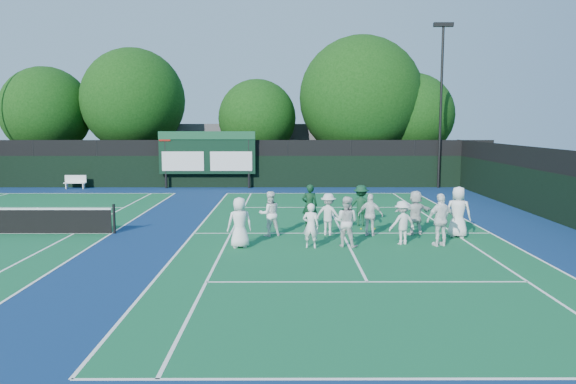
{
  "coord_description": "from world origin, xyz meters",
  "views": [
    {
      "loc": [
        -2.07,
        -19.34,
        4.04
      ],
      "look_at": [
        -2.0,
        3.0,
        1.3
      ],
      "focal_mm": 35.0,
      "sensor_mm": 36.0,
      "label": 1
    }
  ],
  "objects": [
    {
      "name": "tree_c",
      "position": [
        -3.93,
        19.58,
        4.24
      ],
      "size": [
        5.33,
        5.33,
        7.05
      ],
      "color": "black",
      "rests_on": "ground"
    },
    {
      "name": "player_back_2",
      "position": [
        0.96,
        0.54,
        0.77
      ],
      "size": [
        0.97,
        0.65,
        1.53
      ],
      "primitive_type": "imported",
      "rotation": [
        0.0,
        0.0,
        2.8
      ],
      "color": "white",
      "rests_on": "ground"
    },
    {
      "name": "player_front_2",
      "position": [
        -0.1,
        -1.21,
        0.83
      ],
      "size": [
        1.0,
        0.9,
        1.67
      ],
      "primitive_type": "imported",
      "rotation": [
        0.0,
        0.0,
        2.74
      ],
      "color": "silver",
      "rests_on": "ground"
    },
    {
      "name": "tennis_ball_1",
      "position": [
        0.79,
        1.74,
        0.03
      ],
      "size": [
        0.07,
        0.07,
        0.07
      ],
      "primitive_type": "sphere",
      "color": "#B3D318",
      "rests_on": "ground"
    },
    {
      "name": "tree_a",
      "position": [
        -18.4,
        19.58,
        4.69
      ],
      "size": [
        6.08,
        6.08,
        7.89
      ],
      "color": "black",
      "rests_on": "ground"
    },
    {
      "name": "tree_e",
      "position": [
        6.76,
        19.58,
        4.46
      ],
      "size": [
        5.7,
        5.7,
        7.46
      ],
      "color": "black",
      "rests_on": "ground"
    },
    {
      "name": "player_back_4",
      "position": [
        4.03,
        0.29,
        0.91
      ],
      "size": [
        1.03,
        0.83,
        1.83
      ],
      "primitive_type": "imported",
      "rotation": [
        0.0,
        0.0,
        2.82
      ],
      "color": "white",
      "rests_on": "ground"
    },
    {
      "name": "court_apron",
      "position": [
        -6.0,
        1.0,
        0.0
      ],
      "size": [
        34.0,
        32.0,
        0.01
      ],
      "primitive_type": "cube",
      "color": "navy",
      "rests_on": "ground"
    },
    {
      "name": "player_front_1",
      "position": [
        -1.27,
        -1.43,
        0.74
      ],
      "size": [
        0.61,
        0.47,
        1.48
      ],
      "primitive_type": "imported",
      "rotation": [
        0.0,
        0.0,
        2.9
      ],
      "color": "white",
      "rests_on": "ground"
    },
    {
      "name": "tennis_ball_5",
      "position": [
        1.32,
        1.76,
        0.03
      ],
      "size": [
        0.07,
        0.07,
        0.07
      ],
      "primitive_type": "sphere",
      "color": "#B3D318",
      "rests_on": "ground"
    },
    {
      "name": "tree_b",
      "position": [
        -12.4,
        19.58,
        5.43
      ],
      "size": [
        7.05,
        7.05,
        9.14
      ],
      "color": "black",
      "rests_on": "ground"
    },
    {
      "name": "player_back_3",
      "position": [
        2.63,
        0.81,
        0.81
      ],
      "size": [
        1.58,
        0.94,
        1.62
      ],
      "primitive_type": "imported",
      "rotation": [
        0.0,
        0.0,
        3.47
      ],
      "color": "white",
      "rests_on": "ground"
    },
    {
      "name": "player_front_3",
      "position": [
        1.81,
        -0.87,
        0.74
      ],
      "size": [
        1.08,
        0.84,
        1.48
      ],
      "primitive_type": "imported",
      "rotation": [
        0.0,
        0.0,
        3.49
      ],
      "color": "silver",
      "rests_on": "ground"
    },
    {
      "name": "coach_left",
      "position": [
        -1.15,
        2.39,
        0.84
      ],
      "size": [
        0.63,
        0.42,
        1.68
      ],
      "primitive_type": "imported",
      "rotation": [
        0.0,
        0.0,
        3.18
      ],
      "color": "#0D321A",
      "rests_on": "ground"
    },
    {
      "name": "scoreboard",
      "position": [
        -7.01,
        15.59,
        2.19
      ],
      "size": [
        6.0,
        0.21,
        3.55
      ],
      "color": "black",
      "rests_on": "ground"
    },
    {
      "name": "ground",
      "position": [
        0.0,
        0.0,
        0.0
      ],
      "size": [
        120.0,
        120.0,
        0.0
      ],
      "primitive_type": "plane",
      "color": "#1D360E",
      "rests_on": "ground"
    },
    {
      "name": "tree_d",
      "position": [
        3.2,
        19.58,
        5.56
      ],
      "size": [
        8.41,
        8.41,
        9.98
      ],
      "color": "black",
      "rests_on": "ground"
    },
    {
      "name": "player_back_0",
      "position": [
        -2.67,
        0.55,
        0.81
      ],
      "size": [
        0.94,
        0.82,
        1.63
      ],
      "primitive_type": "imported",
      "rotation": [
        0.0,
        0.0,
        3.44
      ],
      "color": "white",
      "rests_on": "ground"
    },
    {
      "name": "player_back_1",
      "position": [
        -0.54,
        0.71,
        0.77
      ],
      "size": [
        1.12,
        0.88,
        1.53
      ],
      "primitive_type": "imported",
      "rotation": [
        0.0,
        0.0,
        2.79
      ],
      "color": "silver",
      "rests_on": "ground"
    },
    {
      "name": "back_fence",
      "position": [
        -6.0,
        16.0,
        1.36
      ],
      "size": [
        34.0,
        0.08,
        3.0
      ],
      "color": "black",
      "rests_on": "ground"
    },
    {
      "name": "coach_right",
      "position": [
        0.88,
        2.51,
        0.81
      ],
      "size": [
        1.16,
        0.83,
        1.63
      ],
      "primitive_type": "imported",
      "rotation": [
        0.0,
        0.0,
        2.9
      ],
      "color": "#0F3A21",
      "rests_on": "ground"
    },
    {
      "name": "tennis_ball_3",
      "position": [
        -3.56,
        0.8,
        0.03
      ],
      "size": [
        0.07,
        0.07,
        0.07
      ],
      "primitive_type": "sphere",
      "color": "#B3D318",
      "rests_on": "ground"
    },
    {
      "name": "clubhouse",
      "position": [
        -2.0,
        24.0,
        2.0
      ],
      "size": [
        18.0,
        6.0,
        4.0
      ],
      "primitive_type": "cube",
      "color": "#57575C",
      "rests_on": "ground"
    },
    {
      "name": "light_pole_right",
      "position": [
        7.5,
        15.7,
        6.3
      ],
      "size": [
        1.2,
        0.3,
        10.12
      ],
      "color": "black",
      "rests_on": "ground"
    },
    {
      "name": "tennis_ball_4",
      "position": [
        0.48,
        4.46,
        0.03
      ],
      "size": [
        0.07,
        0.07,
        0.07
      ],
      "primitive_type": "sphere",
      "color": "#B3D318",
      "rests_on": "ground"
    },
    {
      "name": "bench",
      "position": [
        -15.19,
        15.36,
        0.45
      ],
      "size": [
        1.33,
        0.35,
        0.84
      ],
      "color": "white",
      "rests_on": "ground"
    },
    {
      "name": "near_court",
      "position": [
        0.0,
        1.0,
        0.01
      ],
      "size": [
        11.05,
        23.85,
        0.01
      ],
      "color": "#125C33",
      "rests_on": "ground"
    },
    {
      "name": "player_front_4",
      "position": [
        3.03,
        -1.15,
        0.88
      ],
      "size": [
        1.11,
        0.69,
        1.76
      ],
      "primitive_type": "imported",
      "rotation": [
        0.0,
        0.0,
        3.41
      ],
      "color": "white",
      "rests_on": "ground"
    },
    {
      "name": "player_front_0",
      "position": [
        -3.59,
        -1.36,
        0.83
      ],
      "size": [
        0.93,
        0.74,
        1.66
      ],
      "primitive_type": "imported",
      "rotation": [
        0.0,
        0.0,
        3.44
      ],
      "color": "white",
      "rests_on": "ground"
    }
  ]
}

